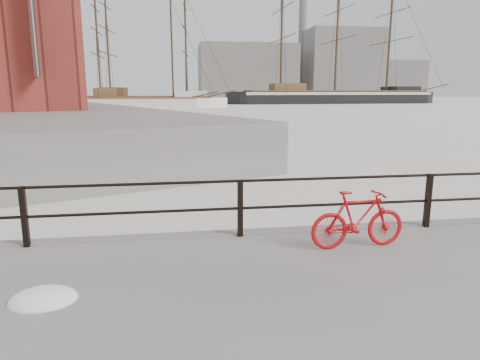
{
  "coord_description": "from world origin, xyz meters",
  "views": [
    {
      "loc": [
        -4.56,
        -7.17,
        2.83
      ],
      "look_at": [
        -3.25,
        1.5,
        1.0
      ],
      "focal_mm": 32.0,
      "sensor_mm": 36.0,
      "label": 1
    }
  ],
  "objects_px": {
    "bicycle": "(358,219)",
    "barque_black": "(334,103)",
    "schooner_left": "(138,108)",
    "schooner_mid": "(150,107)"
  },
  "relations": [
    {
      "from": "schooner_mid",
      "to": "bicycle",
      "type": "bearing_deg",
      "value": -77.99
    },
    {
      "from": "schooner_mid",
      "to": "schooner_left",
      "type": "distance_m",
      "value": 4.9
    },
    {
      "from": "barque_black",
      "to": "bicycle",
      "type": "bearing_deg",
      "value": -113.52
    },
    {
      "from": "barque_black",
      "to": "schooner_left",
      "type": "height_order",
      "value": "barque_black"
    },
    {
      "from": "bicycle",
      "to": "barque_black",
      "type": "distance_m",
      "value": 97.2
    },
    {
      "from": "bicycle",
      "to": "barque_black",
      "type": "xyz_separation_m",
      "value": [
        34.15,
        91.0,
        -0.82
      ]
    },
    {
      "from": "schooner_mid",
      "to": "schooner_left",
      "type": "xyz_separation_m",
      "value": [
        -1.63,
        -4.62,
        0.0
      ]
    },
    {
      "from": "bicycle",
      "to": "schooner_mid",
      "type": "distance_m",
      "value": 73.91
    },
    {
      "from": "bicycle",
      "to": "barque_black",
      "type": "relative_size",
      "value": 0.03
    },
    {
      "from": "barque_black",
      "to": "schooner_left",
      "type": "bearing_deg",
      "value": -155.83
    }
  ]
}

